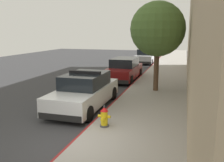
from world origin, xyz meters
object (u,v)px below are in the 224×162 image
Objects in this scene: parked_car_silver_ahead at (124,70)px; parked_car_dark_far at (146,56)px; street_tree at (158,29)px; fire_hydrant at (104,117)px; police_cruiser at (85,91)px.

parked_car_silver_ahead is 1.00× the size of parked_car_dark_far.
street_tree is at bearing -52.22° from parked_car_silver_ahead.
parked_car_silver_ahead reaches higher than fire_hydrant.
police_cruiser reaches higher than parked_car_silver_ahead.
fire_hydrant is (1.59, -19.71, -0.22)m from parked_car_dark_far.
street_tree is (2.66, -13.66, 2.81)m from parked_car_dark_far.
parked_car_dark_far is at bearing 101.01° from street_tree.
parked_car_dark_far is at bearing 89.52° from police_cruiser.
parked_car_silver_ahead is 9.63m from fire_hydrant.
police_cruiser is 1.00× the size of parked_car_silver_ahead.
street_tree reaches higher than police_cruiser.
fire_hydrant is 6.85m from street_tree.
police_cruiser is at bearing -90.48° from parked_car_dark_far.
fire_hydrant is 0.16× the size of street_tree.
police_cruiser is at bearing 125.46° from fire_hydrant.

